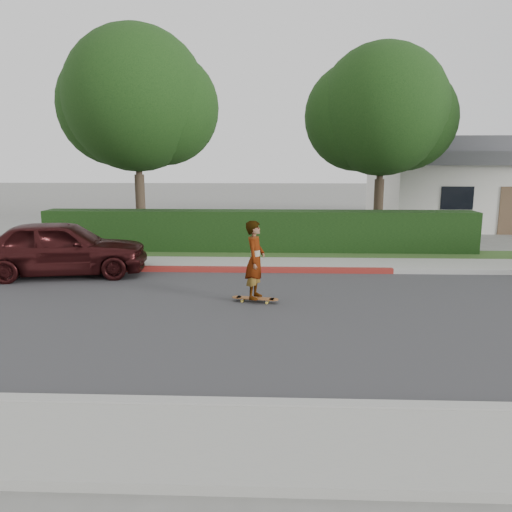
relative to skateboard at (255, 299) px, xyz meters
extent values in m
plane|color=slate|center=(2.87, -0.97, -0.10)|extent=(120.00, 120.00, 0.00)
cube|color=#2D2D30|center=(2.87, -0.97, -0.09)|extent=(60.00, 8.00, 0.01)
cube|color=#9E9E99|center=(2.87, -5.07, -0.02)|extent=(60.00, 0.20, 0.15)
cube|color=gray|center=(2.87, -5.97, -0.04)|extent=(60.00, 1.60, 0.12)
cube|color=#9E9E99|center=(2.87, 3.13, -0.02)|extent=(60.00, 0.20, 0.15)
cube|color=maroon|center=(-2.13, 3.13, -0.02)|extent=(12.00, 0.21, 0.15)
cube|color=gray|center=(2.87, 4.03, -0.04)|extent=(60.00, 1.60, 0.12)
cube|color=#2D4C1E|center=(2.87, 5.63, -0.05)|extent=(60.00, 1.60, 0.10)
cube|color=black|center=(-0.13, 6.23, 0.65)|extent=(15.00, 1.00, 1.50)
sphere|color=#2D4C19|center=(-7.33, 5.83, 0.25)|extent=(0.90, 0.90, 0.90)
sphere|color=#2D4C19|center=(-6.73, 5.63, 0.20)|extent=(0.70, 0.70, 0.70)
cylinder|color=#33261C|center=(-4.63, 7.53, 1.25)|extent=(0.36, 0.36, 2.70)
cylinder|color=#33261C|center=(-4.63, 7.53, 3.28)|extent=(0.24, 0.24, 2.25)
sphere|color=black|center=(-4.63, 7.53, 5.30)|extent=(5.20, 5.20, 5.20)
sphere|color=black|center=(-5.43, 7.93, 5.10)|extent=(4.42, 4.42, 4.42)
sphere|color=black|center=(-3.73, 7.83, 5.00)|extent=(4.16, 4.16, 4.16)
cylinder|color=#33261C|center=(4.37, 8.03, 1.16)|extent=(0.36, 0.36, 2.52)
cylinder|color=#33261C|center=(4.37, 8.03, 3.05)|extent=(0.24, 0.24, 2.10)
sphere|color=black|center=(4.37, 8.03, 4.94)|extent=(4.80, 4.80, 4.80)
sphere|color=black|center=(3.57, 8.43, 4.74)|extent=(4.08, 4.08, 4.08)
sphere|color=black|center=(5.27, 8.33, 4.64)|extent=(3.84, 3.84, 3.84)
cube|color=beige|center=(10.87, 15.03, 1.40)|extent=(10.00, 8.00, 3.00)
cube|color=#4C4C51|center=(10.87, 15.03, 3.20)|extent=(10.60, 8.60, 0.60)
cube|color=#4C4C51|center=(10.87, 15.03, 3.80)|extent=(8.40, 6.40, 0.80)
cube|color=black|center=(8.37, 11.01, 1.50)|extent=(1.40, 0.06, 1.00)
cube|color=brown|center=(10.67, 11.01, 0.95)|extent=(0.90, 0.06, 2.10)
cylinder|color=gold|center=(-0.30, -0.03, -0.06)|extent=(0.06, 0.04, 0.06)
cylinder|color=gold|center=(-0.27, 0.14, -0.06)|extent=(0.06, 0.04, 0.06)
cylinder|color=gold|center=(0.27, -0.14, -0.06)|extent=(0.06, 0.04, 0.06)
cylinder|color=gold|center=(0.30, 0.03, -0.06)|extent=(0.06, 0.04, 0.06)
cube|color=silver|center=(-0.29, 0.05, -0.02)|extent=(0.08, 0.18, 0.02)
cube|color=silver|center=(0.29, -0.05, -0.02)|extent=(0.08, 0.18, 0.02)
cube|color=brown|center=(0.00, 0.00, 0.01)|extent=(0.90, 0.37, 0.02)
cylinder|color=brown|center=(-0.43, 0.08, 0.01)|extent=(0.25, 0.25, 0.02)
cylinder|color=brown|center=(0.43, -0.08, 0.01)|extent=(0.25, 0.25, 0.02)
imported|color=white|center=(0.00, 0.00, 0.91)|extent=(0.56, 0.73, 1.79)
imported|color=black|center=(-5.58, 2.53, 0.71)|extent=(4.97, 2.71, 1.60)
camera|label=1|loc=(0.45, -11.10, 3.16)|focal=35.00mm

